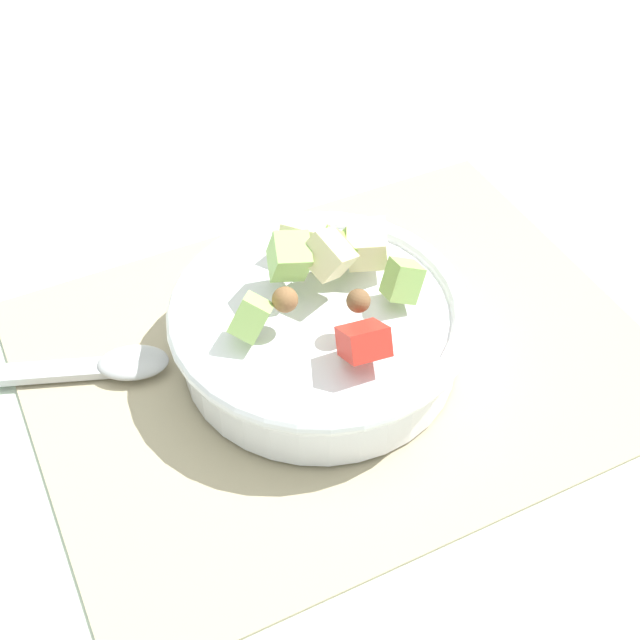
# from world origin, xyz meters

# --- Properties ---
(ground_plane) EXTENTS (2.40, 2.40, 0.00)m
(ground_plane) POSITION_xyz_m (0.00, 0.00, 0.00)
(ground_plane) COLOR silver
(placemat) EXTENTS (0.48, 0.37, 0.01)m
(placemat) POSITION_xyz_m (0.00, 0.00, 0.00)
(placemat) COLOR tan
(placemat) RESTS_ON ground_plane
(salad_bowl) EXTENTS (0.23, 0.23, 0.11)m
(salad_bowl) POSITION_xyz_m (-0.01, 0.01, 0.04)
(salad_bowl) COLOR white
(salad_bowl) RESTS_ON placemat
(serving_spoon) EXTENTS (0.22, 0.10, 0.01)m
(serving_spoon) POSITION_xyz_m (-0.20, 0.07, 0.01)
(serving_spoon) COLOR #B7B7BC
(serving_spoon) RESTS_ON placemat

